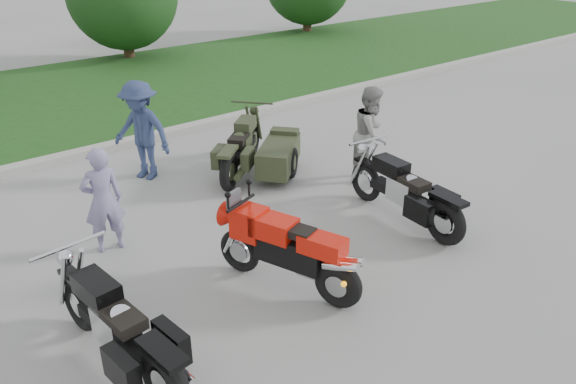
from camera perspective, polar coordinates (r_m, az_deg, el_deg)
ground at (r=7.67m, az=-0.84°, el=-8.95°), size 80.00×80.00×0.00m
curb at (r=12.40m, az=-18.20°, el=4.27°), size 60.00×0.30×0.15m
grass_strip at (r=16.19m, az=-23.77°, el=8.29°), size 60.00×8.00×0.14m
sportbike_red at (r=7.19m, az=0.15°, el=-5.85°), size 0.90×2.07×1.02m
cruiser_left at (r=6.28m, az=-16.47°, el=-13.63°), size 0.57×2.51×0.97m
cruiser_right at (r=9.01m, az=12.13°, el=-0.33°), size 0.47×2.47×0.95m
cruiser_sidecar at (r=10.55m, az=-2.59°, el=3.96°), size 2.11×2.13×0.94m
person_stripe at (r=8.38m, az=-18.30°, el=-0.81°), size 0.63×0.46×1.59m
person_grey at (r=10.36m, az=8.46°, el=5.86°), size 1.05×0.97×1.75m
person_denim at (r=10.60m, az=-14.68°, el=6.04°), size 1.15×1.38×1.85m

